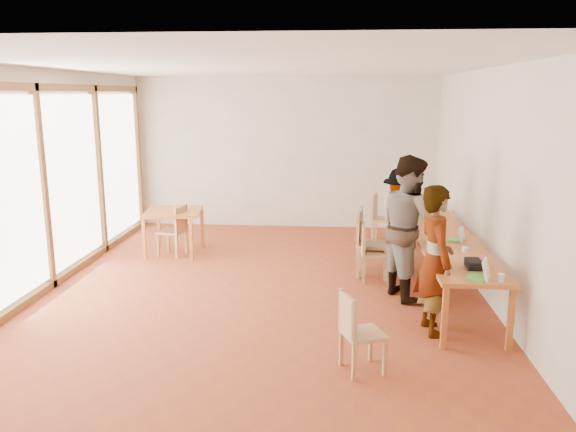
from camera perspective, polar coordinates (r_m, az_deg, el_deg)
name	(u,v)px	position (r m, az deg, el deg)	size (l,w,h in m)	color
ground	(260,293)	(7.73, -2.81, -7.85)	(8.00, 8.00, 0.00)	#983F24
wall_back	(285,153)	(11.29, -0.26, 6.42)	(6.00, 0.10, 3.00)	silver
wall_front	(174,288)	(3.53, -11.53, -7.21)	(6.00, 0.10, 3.00)	silver
wall_right	(495,188)	(7.56, 20.24, 2.71)	(0.10, 8.00, 3.00)	silver
window_wall	(42,182)	(8.27, -23.74, 3.20)	(0.10, 8.00, 3.00)	white
ceiling	(258,64)	(7.26, -3.07, 15.12)	(6.00, 8.00, 0.04)	white
communal_table	(444,240)	(8.00, 15.59, -2.32)	(0.80, 4.00, 0.75)	#CC6A2D
side_table	(174,215)	(9.61, -11.55, 0.11)	(0.90, 0.90, 0.75)	#CC6A2D
chair_near	(355,324)	(5.53, 6.85, -10.88)	(0.48, 0.48, 0.43)	tan
chair_mid	(366,235)	(8.39, 7.95, -1.92)	(0.54, 0.54, 0.53)	tan
chair_far	(369,246)	(8.16, 8.24, -3.07)	(0.40, 0.40, 0.45)	tan
chair_empty	(379,213)	(10.30, 9.25, 0.33)	(0.51, 0.51, 0.48)	tan
chair_spare	(176,225)	(9.51, -11.27, -0.91)	(0.48, 0.48, 0.46)	tan
person_near	(435,260)	(6.48, 14.71, -4.34)	(0.62, 0.41, 1.70)	gray
person_mid	(409,227)	(7.56, 12.17, -1.07)	(0.92, 0.72, 1.90)	gray
person_far	(401,221)	(8.55, 11.45, -0.49)	(1.04, 0.60, 1.61)	gray
laptop_near	(481,273)	(6.28, 19.03, -5.54)	(0.30, 0.32, 0.22)	green
laptop_mid	(459,237)	(7.77, 16.93, -2.07)	(0.27, 0.28, 0.19)	green
laptop_far	(428,215)	(9.07, 14.05, 0.13)	(0.22, 0.25, 0.20)	green
yellow_mug	(438,239)	(7.60, 15.00, -2.31)	(0.12, 0.12, 0.10)	yellow
green_bottle	(444,203)	(9.61, 15.57, 1.24)	(0.07, 0.07, 0.28)	#1A6F36
clear_glass	(501,278)	(6.26, 20.84, -5.89)	(0.07, 0.07, 0.09)	silver
condiment_cup	(465,249)	(7.28, 17.56, -3.25)	(0.08, 0.08, 0.06)	white
pink_phone	(483,257)	(7.09, 19.21, -3.99)	(0.05, 0.10, 0.01)	#E33F69
black_pouch	(474,264)	(6.65, 18.35, -4.64)	(0.16, 0.26, 0.09)	black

